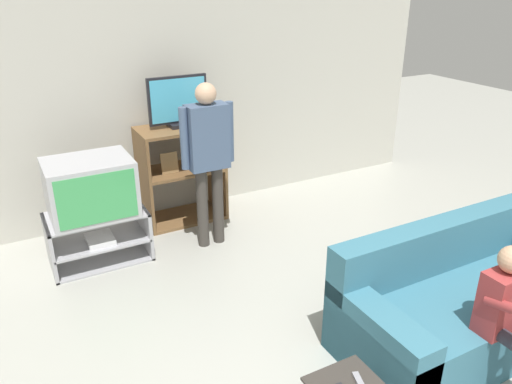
# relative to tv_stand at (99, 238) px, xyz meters

# --- Properties ---
(wall_back) EXTENTS (6.40, 0.06, 2.60)m
(wall_back) POSITION_rel_tv_stand_xyz_m (1.13, 0.79, 1.06)
(wall_back) COLOR beige
(wall_back) RESTS_ON ground_plane
(tv_stand) EXTENTS (0.90, 0.53, 0.48)m
(tv_stand) POSITION_rel_tv_stand_xyz_m (0.00, 0.00, 0.00)
(tv_stand) COLOR #A8A8AD
(tv_stand) RESTS_ON ground_plane
(television_main) EXTENTS (0.75, 0.58, 0.53)m
(television_main) POSITION_rel_tv_stand_xyz_m (-0.01, 0.01, 0.51)
(television_main) COLOR #B2B2B7
(television_main) RESTS_ON tv_stand
(media_shelf) EXTENTS (0.86, 0.51, 1.05)m
(media_shelf) POSITION_rel_tv_stand_xyz_m (1.01, 0.46, 0.30)
(media_shelf) COLOR brown
(media_shelf) RESTS_ON ground_plane
(television_flat) EXTENTS (0.63, 0.20, 0.52)m
(television_flat) POSITION_rel_tv_stand_xyz_m (1.03, 0.48, 1.06)
(television_flat) COLOR black
(television_flat) RESTS_ON media_shelf
(remote_control_white) EXTENTS (0.08, 0.15, 0.02)m
(remote_control_white) POSITION_rel_tv_stand_xyz_m (0.86, -2.72, 0.18)
(remote_control_white) COLOR gray
(remote_control_white) RESTS_ON snack_table
(couch) EXTENTS (1.92, 0.88, 0.83)m
(couch) POSITION_rel_tv_stand_xyz_m (2.11, -2.38, 0.05)
(couch) COLOR teal
(couch) RESTS_ON ground_plane
(person_standing_adult) EXTENTS (0.53, 0.20, 1.62)m
(person_standing_adult) POSITION_rel_tv_stand_xyz_m (1.06, -0.20, 0.75)
(person_standing_adult) COLOR #3D3833
(person_standing_adult) RESTS_ON ground_plane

